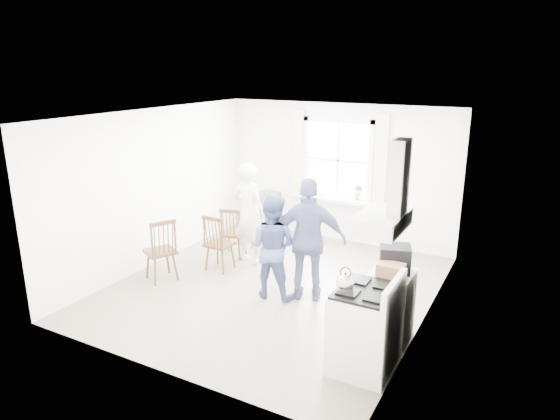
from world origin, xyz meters
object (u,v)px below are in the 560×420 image
Objects in this scene: windsor_chair_c at (162,244)px; person_left at (250,213)px; windsor_chair_b at (215,238)px; stereo_stack at (395,258)px; windsor_chair_a at (231,228)px; person_mid at (272,246)px; gas_stove at (365,328)px; low_cabinet at (390,306)px; person_right at (309,240)px.

person_left reaches higher than windsor_chair_c.
stereo_stack is at bearing -12.19° from windsor_chair_b.
person_mid is (1.34, -0.95, 0.21)m from windsor_chair_a.
gas_stove is 0.70m from low_cabinet.
gas_stove is at bearing 114.41° from person_right.
person_right is at bearing 161.80° from person_left.
person_mid reaches higher than low_cabinet.
person_left is at bearing 60.73° from windsor_chair_c.
person_right is (1.85, -0.78, 0.34)m from windsor_chair_a.
gas_stove is 3.75m from windsor_chair_a.
person_right reaches higher than windsor_chair_a.
gas_stove is 0.64× the size of person_left.
windsor_chair_c is at bearing 70.26° from person_left.
windsor_chair_b is 1.77m from person_right.
person_mid is (-1.79, 1.09, 0.28)m from gas_stove.
person_right is (1.47, -0.77, 0.02)m from person_left.
stereo_stack is 3.21m from windsor_chair_b.
windsor_chair_c reaches higher than low_cabinet.
windsor_chair_a is at bearing -41.36° from person_mid.
stereo_stack is 3.50m from windsor_chair_a.
windsor_chair_b is 0.86m from windsor_chair_c.
stereo_stack is 0.43× the size of windsor_chair_c.
windsor_chair_a is 0.89× the size of windsor_chair_c.
windsor_chair_c is 1.55m from person_left.
windsor_chair_a reaches higher than low_cabinet.
person_right is (2.21, 0.56, 0.27)m from windsor_chair_c.
person_right is at bearing 14.24° from windsor_chair_c.
windsor_chair_a is 0.59× the size of person_mid.
windsor_chair_b is at bearing 166.86° from low_cabinet.
gas_stove is 1.85m from person_right.
low_cabinet is 0.59× the size of person_mid.
gas_stove is at bearing 153.05° from person_left.
windsor_chair_a is at bearing 157.21° from low_cabinet.
person_mid is (1.71, 0.39, 0.14)m from windsor_chair_c.
person_right reaches higher than gas_stove.
windsor_chair_c is (-3.57, 0.00, 0.17)m from low_cabinet.
windsor_chair_b is at bearing -79.89° from windsor_chair_a.
person_right reaches higher than low_cabinet.
low_cabinet is at bearing 164.20° from person_left.
person_right is (-1.36, 0.57, 0.44)m from low_cabinet.
person_left is at bearing -50.42° from person_mid.
person_mid reaches higher than windsor_chair_c.
windsor_chair_a is at bearing 158.05° from stereo_stack.
low_cabinet is 3.15m from person_left.
windsor_chair_a is at bearing 146.87° from gas_stove.
gas_stove is at bearing -95.68° from low_cabinet.
gas_stove is 1.24× the size of windsor_chair_a.
person_left is 0.98× the size of person_right.
low_cabinet is at bearing -22.79° from windsor_chair_a.
stereo_stack is 1.47m from person_right.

